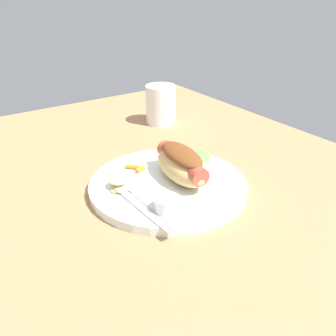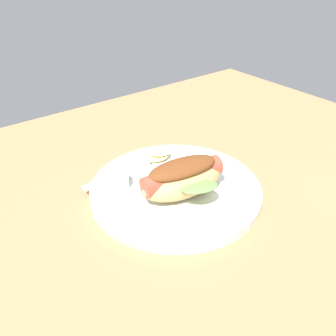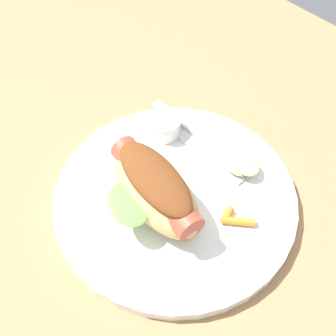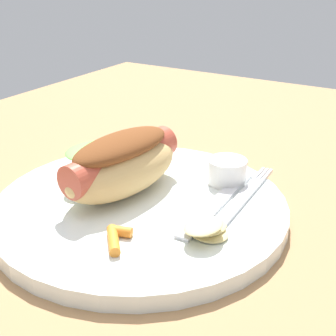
# 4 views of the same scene
# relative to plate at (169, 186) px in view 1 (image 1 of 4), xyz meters

# --- Properties ---
(ground_plane) EXTENTS (1.20, 0.90, 0.02)m
(ground_plane) POSITION_rel_plate_xyz_m (-0.00, -0.00, -0.02)
(ground_plane) COLOR #9E754C
(plate) EXTENTS (0.29, 0.29, 0.02)m
(plate) POSITION_rel_plate_xyz_m (0.00, 0.00, 0.00)
(plate) COLOR white
(plate) RESTS_ON ground_plane
(hot_dog) EXTENTS (0.15, 0.11, 0.06)m
(hot_dog) POSITION_rel_plate_xyz_m (0.00, 0.03, 0.04)
(hot_dog) COLOR tan
(hot_dog) RESTS_ON plate
(sauce_ramekin) EXTENTS (0.04, 0.04, 0.03)m
(sauce_ramekin) POSITION_rel_plate_xyz_m (0.08, -0.06, 0.02)
(sauce_ramekin) COLOR white
(sauce_ramekin) RESTS_ON plate
(fork) EXTENTS (0.16, 0.02, 0.00)m
(fork) POSITION_rel_plate_xyz_m (0.04, -0.09, 0.01)
(fork) COLOR silver
(fork) RESTS_ON plate
(knife) EXTENTS (0.15, 0.02, 0.00)m
(knife) POSITION_rel_plate_xyz_m (0.03, -0.07, 0.01)
(knife) COLOR silver
(knife) RESTS_ON plate
(chips_pile) EXTENTS (0.06, 0.05, 0.02)m
(chips_pile) POSITION_rel_plate_xyz_m (-0.03, -0.09, 0.02)
(chips_pile) COLOR #D6C27B
(chips_pile) RESTS_ON plate
(carrot_garnish) EXTENTS (0.04, 0.03, 0.01)m
(carrot_garnish) POSITION_rel_plate_xyz_m (-0.08, -0.03, 0.01)
(carrot_garnish) COLOR orange
(carrot_garnish) RESTS_ON plate
(drinking_cup) EXTENTS (0.08, 0.08, 0.10)m
(drinking_cup) POSITION_rel_plate_xyz_m (-0.31, 0.18, 0.04)
(drinking_cup) COLOR white
(drinking_cup) RESTS_ON ground_plane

